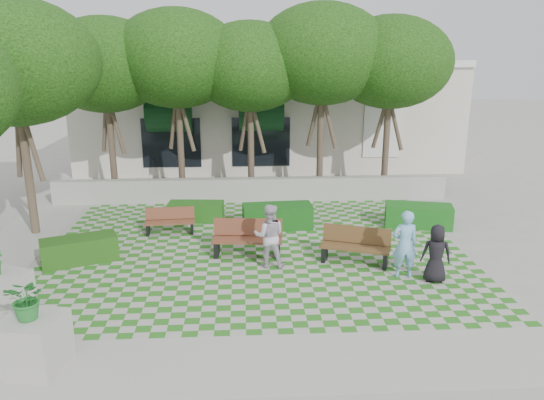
{
  "coord_description": "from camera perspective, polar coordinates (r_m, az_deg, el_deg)",
  "views": [
    {
      "loc": [
        -0.35,
        -13.42,
        5.75
      ],
      "look_at": [
        0.5,
        1.5,
        1.4
      ],
      "focal_mm": 35.0,
      "sensor_mm": 36.0,
      "label": 1
    }
  ],
  "objects": [
    {
      "name": "sidewalk_south",
      "position": [
        10.45,
        -0.83,
        -17.13
      ],
      "size": [
        16.0,
        2.0,
        0.01
      ],
      "primitive_type": "cube",
      "color": "#9E9B93",
      "rests_on": "ground"
    },
    {
      "name": "hedge_east",
      "position": [
        18.13,
        15.47,
        -1.62
      ],
      "size": [
        2.28,
        1.32,
        0.75
      ],
      "primitive_type": "cube",
      "rotation": [
        0.0,
        0.0,
        -0.23
      ],
      "color": "#165318",
      "rests_on": "ground"
    },
    {
      "name": "hedge_west",
      "position": [
        15.6,
        -20.0,
        -5.06
      ],
      "size": [
        2.15,
        1.49,
        0.7
      ],
      "primitive_type": "cube",
      "rotation": [
        0.0,
        0.0,
        0.38
      ],
      "color": "#1C4512",
      "rests_on": "ground"
    },
    {
      "name": "bench_east",
      "position": [
        14.75,
        8.96,
        -4.94
      ],
      "size": [
        1.97,
        1.22,
        0.99
      ],
      "rotation": [
        0.0,
        0.0,
        -0.35
      ],
      "color": "#4F351B",
      "rests_on": "ground"
    },
    {
      "name": "bench_mid",
      "position": [
        15.08,
        -2.65,
        -4.18
      ],
      "size": [
        2.02,
        0.84,
        1.03
      ],
      "rotation": [
        0.0,
        0.0,
        -0.1
      ],
      "color": "brown",
      "rests_on": "ground"
    },
    {
      "name": "hedge_midright",
      "position": [
        17.34,
        0.58,
        -1.77
      ],
      "size": [
        2.3,
        1.06,
        0.78
      ],
      "primitive_type": "cube",
      "rotation": [
        0.0,
        0.0,
        0.07
      ],
      "color": "#134914",
      "rests_on": "ground"
    },
    {
      "name": "planter_back",
      "position": [
        13.08,
        -27.19,
        -9.05
      ],
      "size": [
        1.33,
        1.33,
        1.7
      ],
      "rotation": [
        0.0,
        0.0,
        -0.38
      ],
      "color": "#9E9B93",
      "rests_on": "ground"
    },
    {
      "name": "ground",
      "position": [
        14.61,
        -1.63,
        -6.96
      ],
      "size": [
        90.0,
        90.0,
        0.0
      ],
      "primitive_type": "plane",
      "color": "gray",
      "rests_on": "ground"
    },
    {
      "name": "hedge_midleft",
      "position": [
        18.24,
        -8.18,
        -1.24
      ],
      "size": [
        1.9,
        0.88,
        0.65
      ],
      "primitive_type": "cube",
      "rotation": [
        0.0,
        0.0,
        -0.08
      ],
      "color": "#1B5015",
      "rests_on": "ground"
    },
    {
      "name": "tree_row",
      "position": [
        19.44,
        -7.98,
        14.4
      ],
      "size": [
        17.7,
        13.4,
        7.41
      ],
      "color": "#47382B",
      "rests_on": "ground"
    },
    {
      "name": "lawn",
      "position": [
        15.53,
        -1.74,
        -5.49
      ],
      "size": [
        12.0,
        12.0,
        0.0
      ],
      "primitive_type": "plane",
      "color": "#2B721E",
      "rests_on": "ground"
    },
    {
      "name": "planter_front",
      "position": [
        10.86,
        -24.37,
        -12.86
      ],
      "size": [
        1.2,
        1.2,
        1.81
      ],
      "rotation": [
        0.0,
        0.0,
        -0.2
      ],
      "color": "#9E9B93",
      "rests_on": "ground"
    },
    {
      "name": "person_dark",
      "position": [
        13.96,
        17.23,
        -5.53
      ],
      "size": [
        0.82,
        0.62,
        1.5
      ],
      "primitive_type": "imported",
      "rotation": [
        0.0,
        0.0,
        2.93
      ],
      "color": "black",
      "rests_on": "ground"
    },
    {
      "name": "person_blue",
      "position": [
        13.94,
        14.09,
        -4.64
      ],
      "size": [
        0.68,
        0.46,
        1.8
      ],
      "primitive_type": "imported",
      "rotation": [
        0.0,
        0.0,
        3.09
      ],
      "color": "#79B3DD",
      "rests_on": "ground"
    },
    {
      "name": "bench_west",
      "position": [
        17.16,
        -10.92,
        -2.27
      ],
      "size": [
        1.58,
        0.62,
        0.81
      ],
      "rotation": [
        0.0,
        0.0,
        0.07
      ],
      "color": "brown",
      "rests_on": "ground"
    },
    {
      "name": "sidewalk_west",
      "position": [
        16.97,
        -26.96,
        -5.42
      ],
      "size": [
        2.0,
        12.0,
        0.01
      ],
      "primitive_type": "cube",
      "color": "#9E9B93",
      "rests_on": "ground"
    },
    {
      "name": "retaining_wall",
      "position": [
        20.33,
        -2.17,
        1.1
      ],
      "size": [
        15.0,
        0.36,
        0.9
      ],
      "primitive_type": "cube",
      "color": "#9E9B93",
      "rests_on": "ground"
    },
    {
      "name": "person_white",
      "position": [
        14.2,
        -0.3,
        -3.86
      ],
      "size": [
        0.91,
        0.73,
        1.75
      ],
      "primitive_type": "imported",
      "rotation": [
        0.0,
        0.0,
        3.05
      ],
      "color": "#C2B4C6",
      "rests_on": "ground"
    },
    {
      "name": "building",
      "position": [
        27.72,
        -0.6,
        9.53
      ],
      "size": [
        18.0,
        8.92,
        5.15
      ],
      "color": "beige",
      "rests_on": "ground"
    }
  ]
}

